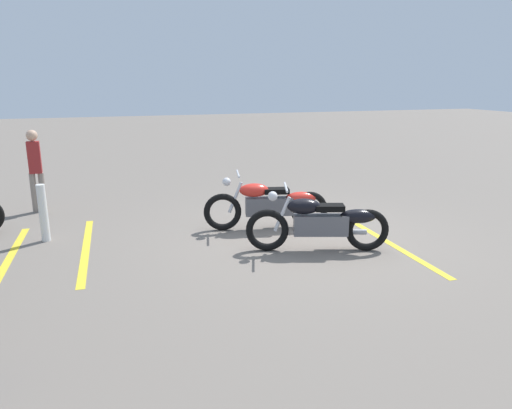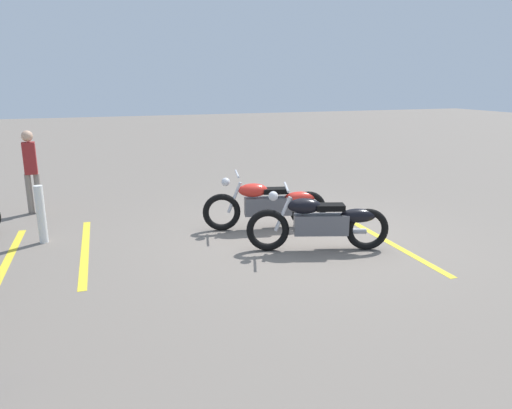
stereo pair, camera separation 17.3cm
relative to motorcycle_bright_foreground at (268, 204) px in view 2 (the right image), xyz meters
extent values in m
plane|color=slate|center=(-0.46, 0.65, -0.46)|extent=(60.00, 60.00, 0.00)
torus|color=black|center=(0.82, -0.18, -0.13)|extent=(0.68, 0.26, 0.67)
torus|color=black|center=(-0.70, 0.16, -0.13)|extent=(0.68, 0.26, 0.67)
cube|color=#59595E|center=(0.01, 0.00, -0.04)|extent=(0.87, 0.40, 0.32)
ellipsoid|color=red|center=(0.27, -0.06, 0.26)|extent=(0.57, 0.39, 0.24)
ellipsoid|color=red|center=(-0.55, 0.13, 0.10)|extent=(0.60, 0.36, 0.22)
cube|color=black|center=(-0.12, 0.03, 0.24)|extent=(0.48, 0.33, 0.09)
cylinder|color=silver|center=(0.59, -0.13, 0.13)|extent=(0.27, 0.11, 0.56)
cylinder|color=silver|center=(0.54, -0.12, 0.56)|extent=(0.17, 0.61, 0.04)
sphere|color=silver|center=(0.74, -0.17, 0.42)|extent=(0.15, 0.15, 0.15)
cylinder|color=silver|center=(-0.41, -0.05, -0.20)|extent=(0.70, 0.24, 0.09)
torus|color=black|center=(0.42, 1.06, -0.13)|extent=(0.67, 0.32, 0.67)
torus|color=black|center=(-1.06, 1.55, -0.13)|extent=(0.67, 0.32, 0.67)
cube|color=#59595E|center=(-0.37, 1.32, -0.04)|extent=(0.87, 0.47, 0.32)
ellipsoid|color=black|center=(-0.11, 1.24, 0.26)|extent=(0.58, 0.43, 0.24)
ellipsoid|color=black|center=(-0.91, 1.50, 0.10)|extent=(0.61, 0.40, 0.22)
cube|color=black|center=(-0.49, 1.36, 0.24)|extent=(0.49, 0.37, 0.09)
cylinder|color=silver|center=(0.20, 1.13, 0.13)|extent=(0.27, 0.14, 0.56)
cylinder|color=silver|center=(0.15, 1.15, 0.56)|extent=(0.23, 0.60, 0.04)
sphere|color=silver|center=(0.34, 1.09, 0.42)|extent=(0.15, 0.15, 0.15)
cylinder|color=silver|center=(-0.79, 1.31, -0.20)|extent=(0.69, 0.31, 0.09)
cylinder|color=gray|center=(3.96, -2.57, -0.06)|extent=(0.12, 0.12, 0.80)
cylinder|color=gray|center=(4.12, -2.57, -0.06)|extent=(0.12, 0.12, 0.80)
cube|color=maroon|center=(4.04, -2.57, 0.65)|extent=(0.24, 0.19, 0.63)
sphere|color=tan|center=(4.04, -2.57, 1.09)|extent=(0.22, 0.22, 0.22)
cylinder|color=white|center=(3.76, -0.54, 0.02)|extent=(0.14, 0.14, 0.96)
cube|color=yellow|center=(-1.61, 1.34, -0.46)|extent=(0.22, 3.20, 0.01)
cube|color=yellow|center=(3.13, 0.08, -0.46)|extent=(0.22, 3.20, 0.01)
cube|color=yellow|center=(4.23, 0.23, -0.46)|extent=(0.22, 3.20, 0.01)
camera|label=1|loc=(2.82, 7.72, 2.14)|focal=33.46mm
camera|label=2|loc=(2.98, 7.67, 2.14)|focal=33.46mm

